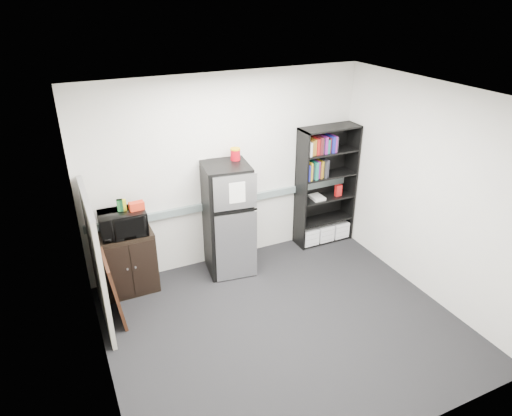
# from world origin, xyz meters

# --- Properties ---
(floor) EXTENTS (4.00, 4.00, 0.00)m
(floor) POSITION_xyz_m (0.00, 0.00, 0.00)
(floor) COLOR black
(floor) RESTS_ON ground
(wall_back) EXTENTS (4.00, 0.02, 2.70)m
(wall_back) POSITION_xyz_m (0.00, 1.75, 1.35)
(wall_back) COLOR white
(wall_back) RESTS_ON floor
(wall_right) EXTENTS (0.02, 3.50, 2.70)m
(wall_right) POSITION_xyz_m (2.00, 0.00, 1.35)
(wall_right) COLOR white
(wall_right) RESTS_ON floor
(wall_left) EXTENTS (0.02, 3.50, 2.70)m
(wall_left) POSITION_xyz_m (-2.00, 0.00, 1.35)
(wall_left) COLOR white
(wall_left) RESTS_ON floor
(ceiling) EXTENTS (4.00, 3.50, 0.02)m
(ceiling) POSITION_xyz_m (0.00, 0.00, 2.70)
(ceiling) COLOR white
(ceiling) RESTS_ON wall_back
(electrical_raceway) EXTENTS (3.92, 0.05, 0.10)m
(electrical_raceway) POSITION_xyz_m (0.00, 1.72, 0.90)
(electrical_raceway) COLOR slate
(electrical_raceway) RESTS_ON wall_back
(wall_note) EXTENTS (0.14, 0.00, 0.10)m
(wall_note) POSITION_xyz_m (-0.35, 1.74, 1.55)
(wall_note) COLOR white
(wall_note) RESTS_ON wall_back
(bookshelf) EXTENTS (0.90, 0.34, 1.85)m
(bookshelf) POSITION_xyz_m (1.53, 1.57, 0.91)
(bookshelf) COLOR black
(bookshelf) RESTS_ON floor
(cubicle_partition) EXTENTS (0.06, 1.30, 1.62)m
(cubicle_partition) POSITION_xyz_m (-1.90, 1.08, 0.81)
(cubicle_partition) COLOR #A6A293
(cubicle_partition) RESTS_ON floor
(cabinet) EXTENTS (0.68, 0.46, 0.85)m
(cabinet) POSITION_xyz_m (-1.50, 1.50, 0.43)
(cabinet) COLOR black
(cabinet) RESTS_ON floor
(microwave) EXTENTS (0.57, 0.39, 0.31)m
(microwave) POSITION_xyz_m (-1.50, 1.48, 1.01)
(microwave) COLOR black
(microwave) RESTS_ON cabinet
(snack_box_a) EXTENTS (0.07, 0.05, 0.15)m
(snack_box_a) POSITION_xyz_m (-1.50, 1.52, 1.24)
(snack_box_a) COLOR #1B5F25
(snack_box_a) RESTS_ON microwave
(snack_box_b) EXTENTS (0.08, 0.06, 0.15)m
(snack_box_b) POSITION_xyz_m (-1.50, 1.52, 1.24)
(snack_box_b) COLOR #0C371D
(snack_box_b) RESTS_ON microwave
(snack_box_c) EXTENTS (0.07, 0.05, 0.14)m
(snack_box_c) POSITION_xyz_m (-1.46, 1.52, 1.23)
(snack_box_c) COLOR gold
(snack_box_c) RESTS_ON microwave
(snack_bag) EXTENTS (0.19, 0.11, 0.10)m
(snack_bag) POSITION_xyz_m (-1.31, 1.47, 1.21)
(snack_bag) COLOR red
(snack_bag) RESTS_ON microwave
(refrigerator) EXTENTS (0.66, 0.69, 1.58)m
(refrigerator) POSITION_xyz_m (-0.13, 1.42, 0.79)
(refrigerator) COLOR black
(refrigerator) RESTS_ON floor
(coffee_can) EXTENTS (0.13, 0.13, 0.18)m
(coffee_can) POSITION_xyz_m (0.05, 1.55, 1.67)
(coffee_can) COLOR #B00815
(coffee_can) RESTS_ON refrigerator
(framed_poster) EXTENTS (0.14, 0.66, 0.85)m
(framed_poster) POSITION_xyz_m (-1.77, 1.01, 0.43)
(framed_poster) COLOR black
(framed_poster) RESTS_ON floor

